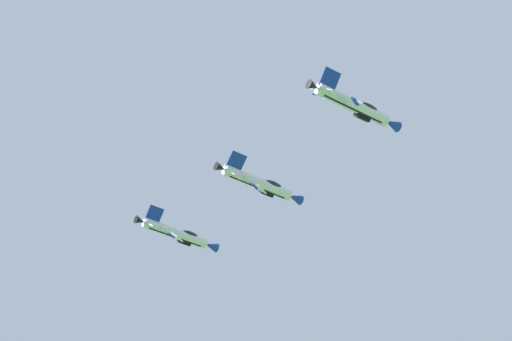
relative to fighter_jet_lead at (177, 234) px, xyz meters
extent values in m
cylinder|color=white|center=(-0.26, -0.10, 0.00)|extent=(11.78, 6.01, 1.70)
cube|color=black|center=(-0.37, 0.18, -0.36)|extent=(9.87, 4.99, 1.24)
cone|color=#1938A8|center=(6.38, 2.54, 0.00)|extent=(2.81, 2.34, 1.56)
cone|color=black|center=(-6.54, -2.59, 0.00)|extent=(1.99, 1.85, 1.36)
ellipsoid|color=#192333|center=(2.34, 0.49, 0.48)|extent=(3.55, 2.62, 1.55)
cube|color=black|center=(1.55, 1.18, -0.62)|extent=(2.56, 2.10, 1.35)
cube|color=white|center=(-2.62, 1.17, 1.61)|extent=(2.26, 3.53, 2.86)
cube|color=#1938A8|center=(-4.25, 2.25, 2.96)|extent=(1.65, 0.76, 0.54)
cube|color=white|center=(-1.14, -2.54, -1.75)|extent=(3.78, 3.61, 2.86)
cube|color=#1938A8|center=(-1.59, -4.45, -3.10)|extent=(1.48, 1.59, 0.54)
cube|color=white|center=(-5.43, -0.90, 0.98)|extent=(1.71, 1.80, 1.54)
cube|color=white|center=(-4.57, -3.07, -0.98)|extent=(2.46, 2.47, 1.54)
cube|color=#1938A8|center=(-4.29, -2.96, 1.38)|extent=(3.09, 2.66, 2.12)
cylinder|color=white|center=(8.94, -19.81, -1.32)|extent=(11.78, 6.01, 1.70)
cube|color=black|center=(8.81, -19.49, -1.64)|extent=(9.84, 4.92, 1.32)
cone|color=#1938A8|center=(15.58, -17.17, -1.32)|extent=(2.81, 2.34, 1.56)
cone|color=black|center=(2.66, -22.30, -1.32)|extent=(1.99, 1.85, 1.36)
ellipsoid|color=#192333|center=(11.56, -19.26, -0.88)|extent=(3.55, 2.63, 1.56)
cube|color=black|center=(10.73, -18.46, -1.88)|extent=(2.55, 2.08, 1.38)
cube|color=white|center=(6.65, -18.71, 0.51)|extent=(2.22, 3.23, 3.18)
cube|color=#1938A8|center=(5.08, -17.78, 2.04)|extent=(1.65, 0.73, 0.57)
cube|color=white|center=(7.98, -22.05, -3.27)|extent=(3.54, 3.41, 3.18)
cube|color=#1938A8|center=(7.48, -23.81, -4.80)|extent=(1.46, 1.58, 0.57)
cube|color=white|center=(3.81, -20.71, -0.22)|extent=(1.71, 1.64, 1.71)
cube|color=white|center=(4.58, -22.66, -2.43)|extent=(2.36, 2.35, 1.71)
cube|color=#1938A8|center=(4.96, -22.80, -0.08)|extent=(3.16, 2.84, 1.93)
cylinder|color=white|center=(16.82, -41.15, -1.42)|extent=(11.78, 6.01, 1.70)
cube|color=black|center=(16.71, -40.87, -1.78)|extent=(9.87, 4.99, 1.23)
cone|color=#1938A8|center=(23.46, -38.51, -1.42)|extent=(2.81, 2.34, 1.56)
cone|color=black|center=(10.55, -43.64, -1.42)|extent=(1.99, 1.85, 1.36)
ellipsoid|color=#192333|center=(19.42, -40.55, -0.93)|extent=(3.55, 2.62, 1.55)
cube|color=black|center=(18.64, -39.87, -2.04)|extent=(2.56, 2.10, 1.35)
cube|color=white|center=(14.46, -39.87, 0.18)|extent=(2.26, 3.55, 2.84)
cube|color=#1938A8|center=(12.83, -38.78, 1.52)|extent=(1.65, 0.76, 0.54)
cube|color=white|center=(15.94, -43.60, -3.16)|extent=(3.79, 3.62, 2.84)
cube|color=#1938A8|center=(15.50, -45.51, -4.50)|extent=(1.48, 1.59, 0.54)
cube|color=white|center=(11.65, -41.94, -0.45)|extent=(1.71, 1.80, 1.53)
cube|color=white|center=(12.51, -44.12, -2.40)|extent=(2.47, 2.47, 1.53)
cube|color=#1938A8|center=(12.79, -43.99, -0.03)|extent=(3.09, 2.65, 2.13)
camera|label=1|loc=(-19.89, -134.13, -81.91)|focal=66.23mm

